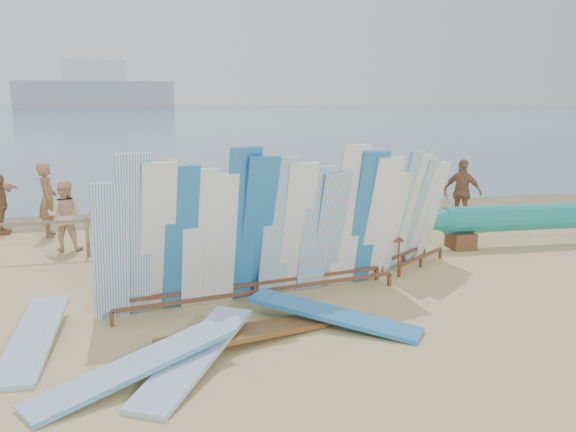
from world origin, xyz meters
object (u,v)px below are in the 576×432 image
object	(u,v)px
beachgoer_extra_0	(434,190)
beachgoer_10	(462,192)
vendor_table	(380,252)
beachgoer_extra_1	(1,205)
main_surfboard_rack	(259,232)
outrigger_canoe	(536,219)
beach_chair_right	(214,231)
stroller	(231,223)
beachgoer_1	(48,200)
beachgoer_7	(294,196)
flat_board_a	(35,347)
side_surfboard_rack	(414,214)
beachgoer_6	(296,196)
beachgoer_8	(340,201)
beachgoer_2	(65,216)
flat_board_d	(333,325)
beach_chair_left	(223,232)
beachgoer_9	(426,191)
flat_board_b	(196,368)
flat_board_c	(248,341)
flat_board_e	(134,382)
beachgoer_5	(158,194)
beachgoer_3	(173,190)

from	to	relation	value
beachgoer_extra_0	beachgoer_10	distance (m)	0.88
vendor_table	beachgoer_extra_1	world-z (taller)	beachgoer_extra_1
main_surfboard_rack	outrigger_canoe	xyz separation A→B (m)	(7.14, 2.42, -0.58)
main_surfboard_rack	beach_chair_right	world-z (taller)	main_surfboard_rack
stroller	beach_chair_right	bearing A→B (deg)	160.27
beachgoer_extra_1	beachgoer_1	xyz separation A→B (m)	(1.19, -0.48, 0.15)
beachgoer_7	beachgoer_1	size ratio (longest dim) A/B	0.85
outrigger_canoe	flat_board_a	world-z (taller)	outrigger_canoe
outrigger_canoe	beach_chair_right	size ratio (longest dim) A/B	7.72
side_surfboard_rack	beachgoer_10	xyz separation A→B (m)	(3.12, 3.53, -0.19)
stroller	beachgoer_6	world-z (taller)	beachgoer_6
beachgoer_8	beachgoer_2	xyz separation A→B (m)	(-6.76, -0.56, 0.02)
flat_board_d	vendor_table	bearing A→B (deg)	3.30
beachgoer_10	side_surfboard_rack	bearing A→B (deg)	99.02
flat_board_d	beachgoer_7	bearing A→B (deg)	27.86
beach_chair_left	beachgoer_9	size ratio (longest dim) A/B	0.56
flat_board_a	beachgoer_10	world-z (taller)	beachgoer_10
main_surfboard_rack	beachgoer_1	world-z (taller)	main_surfboard_rack
flat_board_b	flat_board_c	size ratio (longest dim) A/B	1.00
side_surfboard_rack	flat_board_e	world-z (taller)	side_surfboard_rack
beach_chair_right	beachgoer_10	bearing A→B (deg)	-35.37
flat_board_a	stroller	distance (m)	6.75
stroller	beachgoer_8	size ratio (longest dim) A/B	0.74
flat_board_a	beachgoer_2	size ratio (longest dim) A/B	1.68
outrigger_canoe	beachgoer_9	world-z (taller)	beachgoer_9
flat_board_d	beachgoer_10	xyz separation A→B (m)	(5.75, 6.34, 0.90)
beachgoer_extra_1	beachgoer_5	distance (m)	3.99
flat_board_c	beach_chair_left	world-z (taller)	beach_chair_left
beachgoer_8	beachgoer_extra_0	xyz separation A→B (m)	(2.98, 0.57, 0.10)
beach_chair_left	beachgoer_7	xyz separation A→B (m)	(2.17, 1.57, 0.54)
vendor_table	beachgoer_1	bearing A→B (deg)	150.04
flat_board_d	beachgoer_10	world-z (taller)	beachgoer_10
flat_board_e	flat_board_b	bearing A→B (deg)	77.91
flat_board_e	beachgoer_extra_0	size ratio (longest dim) A/B	1.52
flat_board_b	beachgoer_5	xyz separation A→B (m)	(-0.11, 9.79, 0.77)
beach_chair_left	beachgoer_10	xyz separation A→B (m)	(6.65, 0.53, 0.64)
main_surfboard_rack	beach_chair_left	bearing A→B (deg)	80.09
outrigger_canoe	beachgoer_3	size ratio (longest dim) A/B	3.88
beachgoer_8	beachgoer_extra_1	size ratio (longest dim) A/B	1.01
beachgoer_9	beachgoer_6	xyz separation A→B (m)	(-4.00, -0.42, 0.09)
flat_board_b	beachgoer_extra_0	xyz separation A→B (m)	(7.46, 8.06, 0.89)
flat_board_c	beachgoer_3	bearing A→B (deg)	-18.43
beachgoer_3	beachgoer_10	distance (m)	8.01
flat_board_a	beachgoer_extra_0	world-z (taller)	beachgoer_extra_0
outrigger_canoe	vendor_table	world-z (taller)	vendor_table
main_surfboard_rack	outrigger_canoe	size ratio (longest dim) A/B	0.78
flat_board_a	beachgoer_6	bearing A→B (deg)	53.83
beachgoer_extra_0	beachgoer_10	size ratio (longest dim) A/B	0.98
beach_chair_right	beachgoer_2	world-z (taller)	beachgoer_2
flat_board_b	beachgoer_8	xyz separation A→B (m)	(4.48, 7.49, 0.78)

